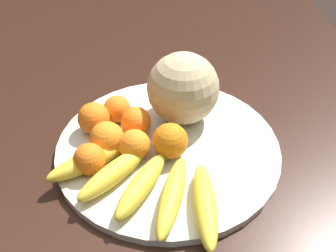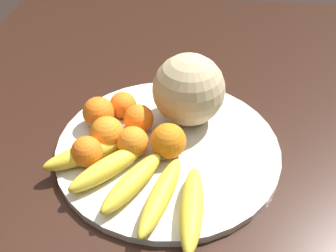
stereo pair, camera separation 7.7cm
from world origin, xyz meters
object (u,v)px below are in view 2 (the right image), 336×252
orange_back_right (139,119)px  produce_tag (126,136)px  orange_front_left (133,142)px  orange_top_small (87,152)px  orange_back_left (168,141)px  orange_mid_center (107,133)px  kitchen_table (154,190)px  orange_front_right (99,112)px  banana_bunch (135,180)px  melon (189,90)px  orange_side_extra (123,105)px  fruit_bowl (168,147)px

orange_back_right → produce_tag: (0.02, -0.03, -0.03)m
orange_front_left → orange_top_small: (0.03, -0.08, -0.00)m
orange_back_left → produce_tag: size_ratio=0.70×
orange_mid_center → orange_back_right: (-0.05, 0.05, -0.00)m
orange_mid_center → orange_back_right: size_ratio=1.08×
kitchen_table → orange_front_right: bearing=-125.1°
banana_bunch → orange_front_left: 0.09m
melon → orange_mid_center: bearing=-56.1°
melon → orange_back_right: (0.05, -0.10, -0.05)m
kitchen_table → orange_mid_center: (-0.03, -0.09, 0.13)m
banana_bunch → kitchen_table: bearing=-167.2°
orange_front_left → orange_back_right: (-0.07, 0.00, 0.00)m
orange_side_extra → kitchen_table: bearing=33.1°
kitchen_table → orange_side_extra: 0.19m
banana_bunch → fruit_bowl: bearing=-173.5°
orange_mid_center → produce_tag: bearing=136.4°
melon → orange_side_extra: bearing=-87.9°
orange_front_right → orange_back_left: 0.17m
orange_back_right → orange_back_left: bearing=46.8°
banana_bunch → orange_front_left: (-0.09, -0.02, 0.01)m
orange_back_left → orange_side_extra: 0.16m
banana_bunch → orange_mid_center: orange_mid_center is taller
orange_back_right → produce_tag: orange_back_right is taller
kitchen_table → melon: size_ratio=10.87×
orange_front_right → orange_back_left: size_ratio=0.96×
orange_mid_center → fruit_bowl: bearing=96.8°
kitchen_table → fruit_bowl: fruit_bowl is taller
fruit_bowl → melon: 0.13m
melon → orange_top_small: (0.16, -0.18, -0.05)m
orange_side_extra → orange_top_small: bearing=-15.1°
kitchen_table → orange_top_small: (0.03, -0.12, 0.13)m
orange_mid_center → orange_back_left: 0.12m
orange_back_left → orange_side_extra: bearing=-135.2°
kitchen_table → banana_bunch: banana_bunch is taller
produce_tag → orange_back_right: bearing=89.2°
fruit_bowl → orange_front_right: bearing=-107.8°
orange_side_extra → orange_back_right: bearing=41.8°
kitchen_table → produce_tag: (-0.06, -0.07, 0.10)m
orange_front_right → orange_back_left: (0.08, 0.16, 0.00)m
orange_back_left → orange_front_left: bearing=-85.5°
melon → orange_top_small: bearing=-49.4°
orange_front_right → orange_side_extra: (-0.04, 0.05, -0.00)m
fruit_bowl → orange_back_right: orange_back_right is taller
kitchen_table → orange_back_left: 0.14m
kitchen_table → fruit_bowl: bearing=147.2°
orange_side_extra → banana_bunch: bearing=16.3°
fruit_bowl → orange_front_right: (-0.05, -0.15, 0.04)m
orange_back_left → orange_top_small: size_ratio=1.16×
fruit_bowl → melon: melon is taller
orange_mid_center → orange_front_left: bearing=71.8°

